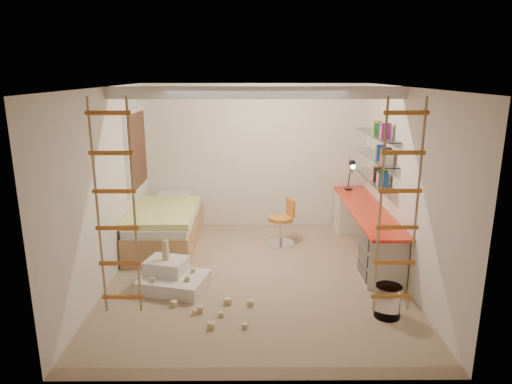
{
  "coord_description": "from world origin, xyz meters",
  "views": [
    {
      "loc": [
        -0.04,
        -5.91,
        2.78
      ],
      "look_at": [
        0.0,
        0.3,
        1.15
      ],
      "focal_mm": 32.0,
      "sensor_mm": 36.0,
      "label": 1
    }
  ],
  "objects_px": {
    "desk": "(365,229)",
    "swivel_chair": "(282,228)",
    "bed": "(166,226)",
    "play_platform": "(172,278)"
  },
  "relations": [
    {
      "from": "desk",
      "to": "swivel_chair",
      "type": "distance_m",
      "value": 1.33
    },
    {
      "from": "swivel_chair",
      "to": "desk",
      "type": "bearing_deg",
      "value": -15.17
    },
    {
      "from": "bed",
      "to": "play_platform",
      "type": "distance_m",
      "value": 1.62
    },
    {
      "from": "swivel_chair",
      "to": "play_platform",
      "type": "height_order",
      "value": "swivel_chair"
    },
    {
      "from": "bed",
      "to": "swivel_chair",
      "type": "distance_m",
      "value": 1.92
    },
    {
      "from": "desk",
      "to": "bed",
      "type": "relative_size",
      "value": 1.4
    },
    {
      "from": "swivel_chair",
      "to": "bed",
      "type": "bearing_deg",
      "value": 179.5
    },
    {
      "from": "desk",
      "to": "play_platform",
      "type": "bearing_deg",
      "value": -156.97
    },
    {
      "from": "desk",
      "to": "swivel_chair",
      "type": "xyz_separation_m",
      "value": [
        -1.28,
        0.35,
        -0.11
      ]
    },
    {
      "from": "desk",
      "to": "bed",
      "type": "distance_m",
      "value": 3.22
    }
  ]
}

